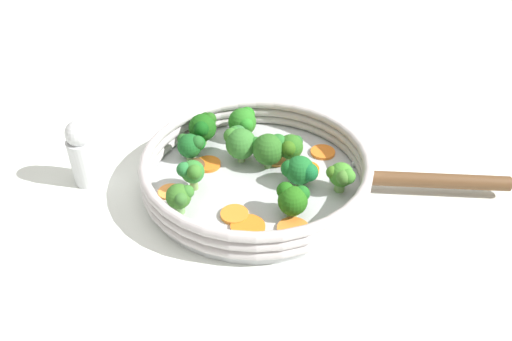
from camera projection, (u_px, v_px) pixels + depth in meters
name	position (u px, v px, depth m)	size (l,w,h in m)	color
ground_plane	(256.00, 185.00, 0.73)	(4.00, 4.00, 0.00)	white
skillet	(256.00, 182.00, 0.72)	(0.31, 0.31, 0.01)	#B2B5B7
skillet_rim_wall	(256.00, 167.00, 0.71)	(0.33, 0.33, 0.04)	#B8B0B1
skillet_handle	(437.00, 181.00, 0.70)	(0.02, 0.02, 0.20)	brown
skillet_rivet_left	(360.00, 200.00, 0.68)	(0.01, 0.01, 0.01)	#B1B2B9
skillet_rivet_right	(355.00, 164.00, 0.74)	(0.01, 0.01, 0.01)	#B2B5BB
carrot_slice_0	(307.00, 169.00, 0.73)	(0.04, 0.04, 0.01)	orange
carrot_slice_1	(323.00, 152.00, 0.77)	(0.04, 0.04, 0.00)	orange
carrot_slice_2	(248.00, 227.00, 0.64)	(0.04, 0.04, 0.00)	orange
carrot_slice_3	(276.00, 161.00, 0.75)	(0.03, 0.03, 0.00)	#F99641
carrot_slice_4	(208.00, 164.00, 0.74)	(0.04, 0.04, 0.01)	orange
carrot_slice_5	(281.00, 145.00, 0.79)	(0.05, 0.05, 0.00)	orange
carrot_slice_6	(170.00, 192.00, 0.69)	(0.03, 0.03, 0.00)	#F98F3E
carrot_slice_7	(293.00, 229.00, 0.63)	(0.04, 0.04, 0.00)	orange
carrot_slice_8	(234.00, 214.00, 0.65)	(0.04, 0.04, 0.01)	orange
broccoli_floret_0	(341.00, 176.00, 0.68)	(0.04, 0.04, 0.04)	#7EB25E
broccoli_floret_1	(292.00, 199.00, 0.64)	(0.04, 0.04, 0.05)	#7D9C4D
broccoli_floret_2	(291.00, 147.00, 0.73)	(0.04, 0.04, 0.05)	#8CAB6B
broccoli_floret_3	(300.00, 171.00, 0.69)	(0.05, 0.04, 0.05)	#629852
broccoli_floret_4	(191.00, 145.00, 0.75)	(0.04, 0.04, 0.04)	#82B465
broccoli_floret_5	(269.00, 148.00, 0.73)	(0.05, 0.05, 0.05)	#648C4C
broccoli_floret_6	(243.00, 122.00, 0.79)	(0.04, 0.05, 0.05)	#89A563
broccoli_floret_7	(191.00, 172.00, 0.68)	(0.04, 0.04, 0.05)	#77974D
broccoli_floret_8	(180.00, 196.00, 0.65)	(0.04, 0.04, 0.04)	#6EA058
broccoli_floret_9	(239.00, 141.00, 0.74)	(0.05, 0.05, 0.05)	#81A86A
broccoli_floret_10	(203.00, 127.00, 0.78)	(0.04, 0.05, 0.05)	#689253
mushroom_piece_0	(198.00, 164.00, 0.74)	(0.03, 0.02, 0.01)	#543821
mushroom_piece_1	(252.00, 144.00, 0.78)	(0.04, 0.03, 0.01)	brown
salt_shaker	(84.00, 153.00, 0.71)	(0.04, 0.04, 0.10)	silver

